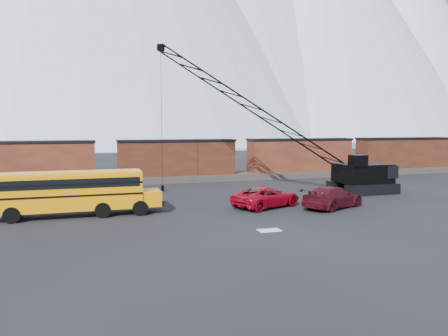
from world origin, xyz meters
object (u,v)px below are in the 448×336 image
object	(u,v)px
red_pickup	(267,197)
crawler_crane	(255,109)
maroon_suv	(333,197)
school_bus	(74,191)

from	to	relation	value
red_pickup	crawler_crane	size ratio (longest dim) A/B	0.27
maroon_suv	crawler_crane	bearing A→B (deg)	-7.86
crawler_crane	school_bus	bearing A→B (deg)	-157.65
maroon_suv	crawler_crane	world-z (taller)	crawler_crane
maroon_suv	crawler_crane	size ratio (longest dim) A/B	0.27
crawler_crane	red_pickup	bearing A→B (deg)	-104.43
red_pickup	crawler_crane	world-z (taller)	crawler_crane
school_bus	maroon_suv	size ratio (longest dim) A/B	1.98
crawler_crane	maroon_suv	bearing A→B (deg)	-72.90
school_bus	crawler_crane	bearing A→B (deg)	22.35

